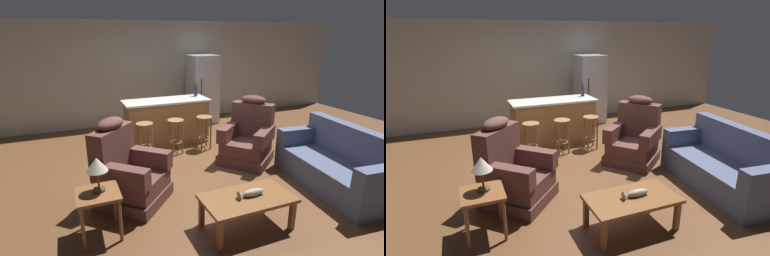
% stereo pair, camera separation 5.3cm
% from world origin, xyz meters
% --- Properties ---
extents(ground_plane, '(12.00, 12.00, 0.00)m').
position_xyz_m(ground_plane, '(0.00, 0.00, 0.00)').
color(ground_plane, brown).
extents(back_wall, '(12.00, 0.05, 2.60)m').
position_xyz_m(back_wall, '(0.00, 3.12, 1.30)').
color(back_wall, '#B2B2A3').
rests_on(back_wall, ground_plane).
extents(coffee_table, '(1.10, 0.60, 0.42)m').
position_xyz_m(coffee_table, '(-0.05, -1.91, 0.36)').
color(coffee_table, brown).
rests_on(coffee_table, ground_plane).
extents(fish_figurine, '(0.34, 0.10, 0.10)m').
position_xyz_m(fish_figurine, '(-0.01, -1.91, 0.46)').
color(fish_figurine, '#4C3823').
rests_on(fish_figurine, coffee_table).
extents(couch, '(1.03, 1.98, 0.94)m').
position_xyz_m(couch, '(1.80, -1.53, 0.34)').
color(couch, '#4C5675').
rests_on(couch, ground_plane).
extents(recliner_near_lamp, '(1.19, 1.19, 1.20)m').
position_xyz_m(recliner_near_lamp, '(-1.25, -0.73, 0.42)').
color(recliner_near_lamp, brown).
rests_on(recliner_near_lamp, ground_plane).
extents(recliner_near_island, '(1.18, 1.18, 1.20)m').
position_xyz_m(recliner_near_island, '(1.07, -0.16, 0.42)').
color(recliner_near_island, brown).
rests_on(recliner_near_island, ground_plane).
extents(end_table, '(0.48, 0.48, 0.56)m').
position_xyz_m(end_table, '(-1.71, -1.38, 0.46)').
color(end_table, brown).
rests_on(end_table, ground_plane).
extents(table_lamp, '(0.24, 0.24, 0.41)m').
position_xyz_m(table_lamp, '(-1.68, -1.35, 0.87)').
color(table_lamp, '#4C3823').
rests_on(table_lamp, end_table).
extents(kitchen_island, '(1.80, 0.70, 0.95)m').
position_xyz_m(kitchen_island, '(0.00, 1.35, 0.48)').
color(kitchen_island, '#9E7042').
rests_on(kitchen_island, ground_plane).
extents(bar_stool_left, '(0.32, 0.32, 0.68)m').
position_xyz_m(bar_stool_left, '(-0.64, 0.72, 0.47)').
color(bar_stool_left, olive).
rests_on(bar_stool_left, ground_plane).
extents(bar_stool_middle, '(0.32, 0.32, 0.68)m').
position_xyz_m(bar_stool_middle, '(-0.02, 0.72, 0.47)').
color(bar_stool_middle, olive).
rests_on(bar_stool_middle, ground_plane).
extents(bar_stool_right, '(0.32, 0.32, 0.68)m').
position_xyz_m(bar_stool_right, '(0.60, 0.72, 0.47)').
color(bar_stool_right, olive).
rests_on(bar_stool_right, ground_plane).
extents(refrigerator, '(0.70, 0.69, 1.76)m').
position_xyz_m(refrigerator, '(1.40, 2.55, 0.88)').
color(refrigerator, '#B7B7BC').
rests_on(refrigerator, ground_plane).
extents(bottle_tall_green, '(0.08, 0.08, 0.30)m').
position_xyz_m(bottle_tall_green, '(0.73, 1.47, 1.06)').
color(bottle_tall_green, '#23284C').
rests_on(bottle_tall_green, kitchen_island).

